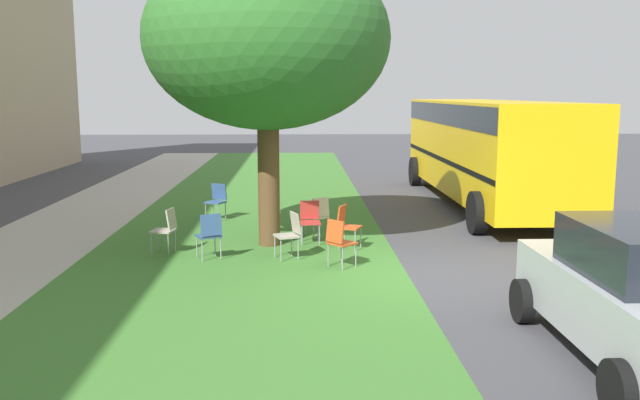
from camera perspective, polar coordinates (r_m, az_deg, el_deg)
The scene contains 13 objects.
ground at distance 11.84m, azimuth 8.38°, elevation -6.26°, with size 80.00×80.00×0.00m, color #424247.
grass_verge at distance 11.70m, azimuth -7.33°, elevation -6.40°, with size 48.00×6.00×0.01m, color #3D752D.
street_tree at distance 13.71m, azimuth -4.49°, elevation 13.36°, with size 4.86×4.86×5.96m.
chair_0 at distance 12.75m, azimuth -2.55°, elevation -2.67°, with size 0.53×0.54×0.88m.
chair_1 at distance 12.06m, azimuth 1.63°, elevation -3.34°, with size 0.59×0.59×0.88m.
chair_2 at distance 14.58m, azimuth -0.17°, elevation -1.18°, with size 0.58×0.57×0.88m.
chair_3 at distance 16.86m, azimuth -8.69°, elevation 0.11°, with size 0.56×0.55×0.88m.
chair_4 at distance 13.55m, azimuth 2.25°, elevation -1.97°, with size 0.54×0.55×0.88m.
chair_5 at distance 14.06m, azimuth -0.86°, elevation -1.56°, with size 0.44×0.44×0.88m.
chair_6 at distance 15.07m, azimuth -3.99°, elevation -0.86°, with size 0.46×0.47×0.88m.
chair_7 at distance 12.82m, azimuth -9.30°, elevation -2.71°, with size 0.56×0.55×0.88m.
chair_8 at distance 13.50m, azimuth -12.82°, elevation -2.23°, with size 0.49×0.49×0.88m.
school_bus at distance 19.35m, azimuth 13.81°, elevation 4.79°, with size 10.40×2.80×2.88m.
Camera 1 is at (-11.23, 2.09, 3.10)m, focal length 37.94 mm.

